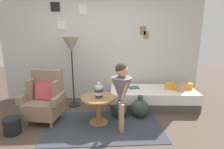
% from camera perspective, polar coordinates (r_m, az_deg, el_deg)
% --- Properties ---
extents(ground_plane, '(12.00, 12.00, 0.00)m').
position_cam_1_polar(ground_plane, '(3.14, -1.87, -19.72)').
color(ground_plane, '#4C3D33').
extents(gallery_wall, '(4.80, 0.12, 2.60)m').
position_cam_1_polar(gallery_wall, '(4.58, -2.63, 8.58)').
color(gallery_wall, beige).
rests_on(gallery_wall, ground).
extents(rug, '(2.09, 1.20, 0.01)m').
position_cam_1_polar(rug, '(3.51, -2.47, -15.64)').
color(rug, '#333842').
rests_on(rug, ground).
extents(armchair, '(0.84, 0.70, 0.97)m').
position_cam_1_polar(armchair, '(3.80, -20.02, -6.92)').
color(armchair, tan).
rests_on(armchair, ground).
extents(daybed, '(1.95, 0.94, 0.40)m').
position_cam_1_polar(daybed, '(4.37, 12.35, -6.94)').
color(daybed, '#4C4742').
rests_on(daybed, ground).
extents(pillow_head, '(0.24, 0.17, 0.14)m').
position_cam_1_polar(pillow_head, '(4.51, 22.12, -3.34)').
color(pillow_head, orange).
rests_on(pillow_head, daybed).
extents(pillow_mid, '(0.17, 0.13, 0.17)m').
position_cam_1_polar(pillow_mid, '(4.32, 20.38, -3.76)').
color(pillow_mid, tan).
rests_on(pillow_mid, daybed).
extents(pillow_back, '(0.23, 0.15, 0.15)m').
position_cam_1_polar(pillow_back, '(4.37, 17.40, -3.44)').
color(pillow_back, orange).
rests_on(pillow_back, daybed).
extents(side_table, '(0.64, 0.64, 0.52)m').
position_cam_1_polar(side_table, '(3.48, -4.24, -9.02)').
color(side_table, '#9E7042').
rests_on(side_table, ground).
extents(vase_striped, '(0.17, 0.17, 0.27)m').
position_cam_1_polar(vase_striped, '(3.38, -4.08, -5.15)').
color(vase_striped, '#2D384C').
rests_on(vase_striped, side_table).
extents(floor_lamp, '(0.36, 0.36, 1.57)m').
position_cam_1_polar(floor_lamp, '(4.12, -12.45, 8.06)').
color(floor_lamp, black).
rests_on(floor_lamp, ground).
extents(person_child, '(0.34, 0.34, 1.21)m').
position_cam_1_polar(person_child, '(3.06, 2.99, -4.31)').
color(person_child, tan).
rests_on(person_child, ground).
extents(book_on_daybed, '(0.23, 0.18, 0.03)m').
position_cam_1_polar(book_on_daybed, '(4.29, 6.76, -4.03)').
color(book_on_daybed, '#416461').
rests_on(book_on_daybed, daybed).
extents(demijohn_near, '(0.30, 0.30, 0.39)m').
position_cam_1_polar(demijohn_near, '(3.79, 2.58, -10.71)').
color(demijohn_near, '#2D3D33').
rests_on(demijohn_near, ground).
extents(demijohn_far, '(0.36, 0.36, 0.45)m').
position_cam_1_polar(demijohn_far, '(3.83, 8.58, -10.13)').
color(demijohn_far, '#2D3D33').
rests_on(demijohn_far, ground).
extents(magazine_basket, '(0.28, 0.28, 0.28)m').
position_cam_1_polar(magazine_basket, '(3.66, -28.45, -13.75)').
color(magazine_basket, black).
rests_on(magazine_basket, ground).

